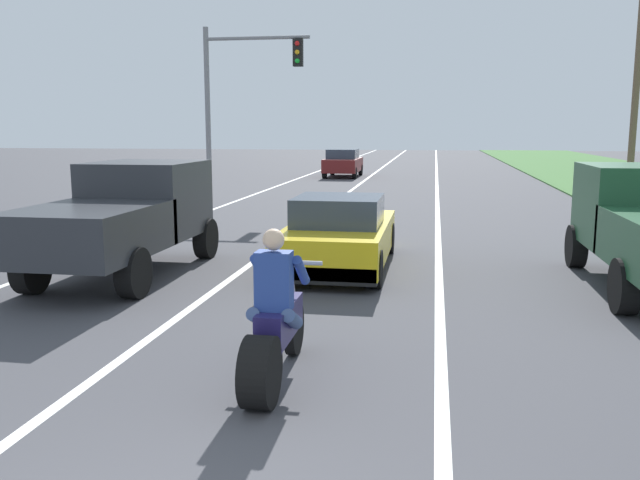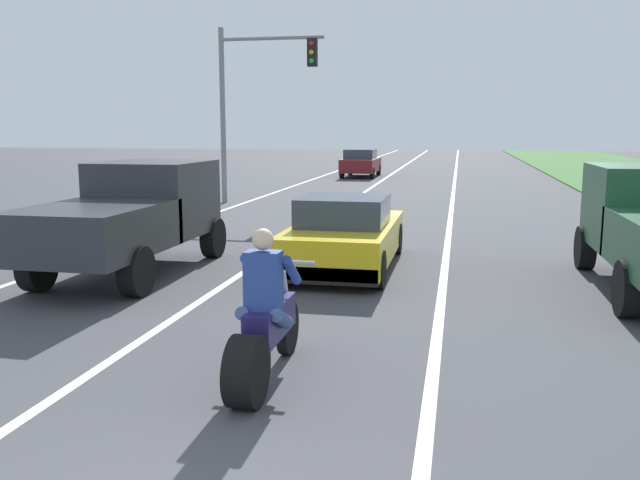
{
  "view_description": "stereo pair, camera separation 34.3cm",
  "coord_description": "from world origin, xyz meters",
  "px_view_note": "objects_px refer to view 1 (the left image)",
  "views": [
    {
      "loc": [
        1.67,
        -2.96,
        2.6
      ],
      "look_at": [
        0.05,
        6.54,
        1.0
      ],
      "focal_mm": 37.72,
      "sensor_mm": 36.0,
      "label": 1
    },
    {
      "loc": [
        2.01,
        -2.9,
        2.6
      ],
      "look_at": [
        0.05,
        6.54,
        1.0
      ],
      "focal_mm": 37.72,
      "sensor_mm": 36.0,
      "label": 2
    }
  ],
  "objects_px": {
    "motorcycle_with_rider": "(275,328)",
    "distant_car_far_ahead": "(343,163)",
    "traffic_light_mast_near": "(237,89)",
    "sports_car_yellow": "(339,235)",
    "pickup_truck_left_lane_dark_grey": "(126,213)"
  },
  "relations": [
    {
      "from": "pickup_truck_left_lane_dark_grey",
      "to": "traffic_light_mast_near",
      "type": "xyz_separation_m",
      "value": [
        -1.3,
        11.5,
        2.83
      ]
    },
    {
      "from": "pickup_truck_left_lane_dark_grey",
      "to": "traffic_light_mast_near",
      "type": "relative_size",
      "value": 0.8
    },
    {
      "from": "sports_car_yellow",
      "to": "motorcycle_with_rider",
      "type": "bearing_deg",
      "value": -88.41
    },
    {
      "from": "sports_car_yellow",
      "to": "distant_car_far_ahead",
      "type": "xyz_separation_m",
      "value": [
        -3.18,
        24.01,
        0.14
      ]
    },
    {
      "from": "motorcycle_with_rider",
      "to": "distant_car_far_ahead",
      "type": "bearing_deg",
      "value": 96.38
    },
    {
      "from": "motorcycle_with_rider",
      "to": "distant_car_far_ahead",
      "type": "xyz_separation_m",
      "value": [
        -3.35,
        29.92,
        0.18
      ]
    },
    {
      "from": "traffic_light_mast_near",
      "to": "distant_car_far_ahead",
      "type": "relative_size",
      "value": 1.5
    },
    {
      "from": "pickup_truck_left_lane_dark_grey",
      "to": "distant_car_far_ahead",
      "type": "bearing_deg",
      "value": 88.86
    },
    {
      "from": "motorcycle_with_rider",
      "to": "traffic_light_mast_near",
      "type": "height_order",
      "value": "traffic_light_mast_near"
    },
    {
      "from": "pickup_truck_left_lane_dark_grey",
      "to": "motorcycle_with_rider",
      "type": "bearing_deg",
      "value": -50.75
    },
    {
      "from": "traffic_light_mast_near",
      "to": "distant_car_far_ahead",
      "type": "bearing_deg",
      "value": 82.5
    },
    {
      "from": "motorcycle_with_rider",
      "to": "sports_car_yellow",
      "type": "relative_size",
      "value": 0.51
    },
    {
      "from": "distant_car_far_ahead",
      "to": "traffic_light_mast_near",
      "type": "bearing_deg",
      "value": -97.5
    },
    {
      "from": "motorcycle_with_rider",
      "to": "pickup_truck_left_lane_dark_grey",
      "type": "distance_m",
      "value": 6.1
    },
    {
      "from": "pickup_truck_left_lane_dark_grey",
      "to": "traffic_light_mast_near",
      "type": "bearing_deg",
      "value": 96.45
    }
  ]
}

